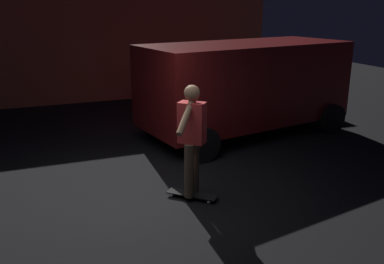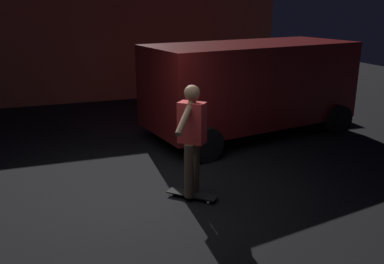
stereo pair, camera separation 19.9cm
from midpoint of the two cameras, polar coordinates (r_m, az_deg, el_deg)
The scene contains 5 objects.
ground_plane at distance 6.29m, azimuth -5.49°, elevation -9.73°, with size 28.00×28.00×0.00m, color black.
low_building at distance 14.63m, azimuth -13.96°, elevation 12.41°, with size 11.81×3.78×3.55m.
parked_van at distance 9.33m, azimuth 8.67°, elevation 6.56°, with size 4.87×2.91×2.03m.
skateboard_ridden at distance 6.41m, azimuth 0.90°, elevation -8.54°, with size 0.70×0.68×0.07m.
skater at distance 6.06m, azimuth 0.94°, elevation -0.13°, with size 0.74×0.78×1.67m.
Camera 2 is at (-1.21, -5.50, 2.82)m, focal length 39.14 mm.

